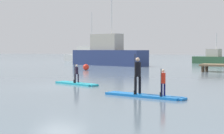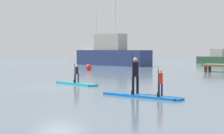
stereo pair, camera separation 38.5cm
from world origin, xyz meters
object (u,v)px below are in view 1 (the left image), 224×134
object	(u,v)px
paddleboard_near	(77,84)
fishing_boat_green_midground	(89,56)
paddleboard_far	(144,96)
fishing_boat_white_large	(108,54)
paddler_adult	(138,73)
paddler_child_front	(163,81)
mooring_buoy_near	(86,67)
motor_boat_small_navy	(214,59)
paddler_child_solo	(77,73)

from	to	relation	value
paddleboard_near	fishing_boat_green_midground	world-z (taller)	fishing_boat_green_midground
paddleboard_far	fishing_boat_white_large	distance (m)	31.26
paddler_adult	fishing_boat_green_midground	distance (m)	46.18
paddler_child_front	paddleboard_near	bearing A→B (deg)	148.93
paddleboard_far	paddler_child_front	world-z (taller)	paddler_child_front
fishing_boat_white_large	paddler_adult	bearing A→B (deg)	-61.34
mooring_buoy_near	motor_boat_small_navy	bearing A→B (deg)	70.18
paddler_adult	fishing_boat_green_midground	size ratio (longest dim) A/B	0.18
paddler_child_solo	mooring_buoy_near	size ratio (longest dim) A/B	1.87
paddler_child_front	mooring_buoy_near	distance (m)	21.28
paddler_child_solo	paddler_child_front	bearing A→B (deg)	-30.97
paddler_child_front	paddler_adult	bearing A→B (deg)	167.62
paddleboard_near	fishing_boat_green_midground	xyz separation A→B (m)	(-19.14, 35.71, 0.85)
paddleboard_near	paddler_child_front	bearing A→B (deg)	-31.07
fishing_boat_green_midground	mooring_buoy_near	size ratio (longest dim) A/B	16.34
paddler_adult	paddler_child_front	distance (m)	1.27
paddleboard_near	paddleboard_far	distance (m)	6.57
paddler_adult	mooring_buoy_near	distance (m)	20.35
paddleboard_far	fishing_boat_green_midground	size ratio (longest dim) A/B	0.39
paddleboard_near	paddler_adult	bearing A→B (deg)	-34.71
paddler_child_front	motor_boat_small_navy	size ratio (longest dim) A/B	0.18
paddler_child_solo	paddler_child_front	distance (m)	7.42
paddler_adult	mooring_buoy_near	bearing A→B (deg)	125.88
paddleboard_far	mooring_buoy_near	xyz separation A→B (m)	(-12.25, 16.54, 0.24)
fishing_boat_green_midground	paddler_child_solo	bearing A→B (deg)	-61.82
paddleboard_far	fishing_boat_white_large	size ratio (longest dim) A/B	0.35
fishing_boat_white_large	fishing_boat_green_midground	bearing A→B (deg)	127.96
paddleboard_near	paddler_adult	distance (m)	6.33
fishing_boat_green_midground	paddler_child_front	bearing A→B (deg)	-57.19
paddler_child_front	paddler_child_solo	bearing A→B (deg)	149.03
fishing_boat_white_large	fishing_boat_green_midground	xyz separation A→B (m)	(-9.41, 12.06, -0.48)
paddleboard_near	mooring_buoy_near	bearing A→B (deg)	117.68
paddler_adult	paddler_child_front	size ratio (longest dim) A/B	1.51
paddleboard_near	paddleboard_far	bearing A→B (deg)	-33.51
paddleboard_far	fishing_boat_white_large	world-z (taller)	fishing_boat_white_large
paddler_child_front	mooring_buoy_near	size ratio (longest dim) A/B	1.92
paddler_child_front	fishing_boat_green_midground	size ratio (longest dim) A/B	0.12
paddleboard_far	paddler_adult	distance (m)	1.00
paddleboard_far	fishing_boat_green_midground	distance (m)	46.42
paddler_child_solo	fishing_boat_green_midground	world-z (taller)	fishing_boat_green_midground
paddleboard_far	motor_boat_small_navy	size ratio (longest dim) A/B	0.60
paddler_adult	mooring_buoy_near	xyz separation A→B (m)	(-11.92, 16.48, -0.70)
paddleboard_far	fishing_boat_white_large	xyz separation A→B (m)	(-15.21, 27.28, 1.34)
paddleboard_far	fishing_boat_white_large	bearing A→B (deg)	119.14
paddler_child_front	motor_boat_small_navy	xyz separation A→B (m)	(-5.28, 38.52, -0.03)
motor_boat_small_navy	mooring_buoy_near	bearing A→B (deg)	-109.82
mooring_buoy_near	paddler_adult	bearing A→B (deg)	-54.12
paddleboard_near	fishing_boat_green_midground	bearing A→B (deg)	118.19
paddler_child_front	fishing_boat_white_large	world-z (taller)	fishing_boat_white_large
paddler_child_solo	motor_boat_small_navy	size ratio (longest dim) A/B	0.18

